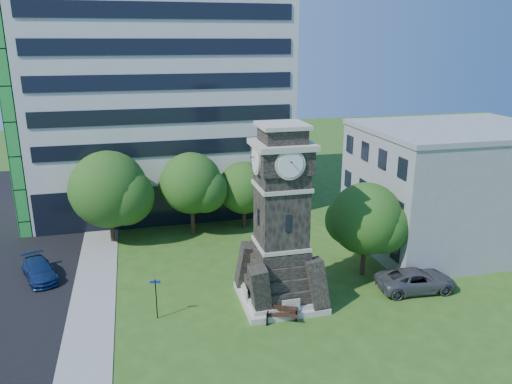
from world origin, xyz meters
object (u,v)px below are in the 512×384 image
object	(u,v)px
car_street_north	(39,270)
street_sign	(156,294)
clock_tower	(281,228)
park_bench	(282,313)
car_east_lot	(416,280)

from	to	relation	value
car_street_north	street_sign	xyz separation A→B (m)	(8.22, -7.81, 1.03)
clock_tower	street_sign	xyz separation A→B (m)	(-8.33, -0.36, -3.56)
clock_tower	park_bench	size ratio (longest dim) A/B	5.99
clock_tower	car_east_lot	bearing A→B (deg)	-5.81
park_bench	car_street_north	bearing A→B (deg)	172.43
car_street_north	park_bench	distance (m)	18.81
clock_tower	car_east_lot	size ratio (longest dim) A/B	2.16
car_east_lot	park_bench	xyz separation A→B (m)	(-10.50, -1.64, -0.23)
clock_tower	car_east_lot	xyz separation A→B (m)	(9.83, -1.00, -4.49)
car_street_north	park_bench	xyz separation A→B (m)	(15.88, -10.09, -0.13)
clock_tower	street_sign	distance (m)	9.06
car_east_lot	street_sign	distance (m)	18.19
park_bench	street_sign	size ratio (longest dim) A/B	0.74
car_street_north	street_sign	bearing A→B (deg)	-63.55
car_street_north	park_bench	world-z (taller)	car_street_north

